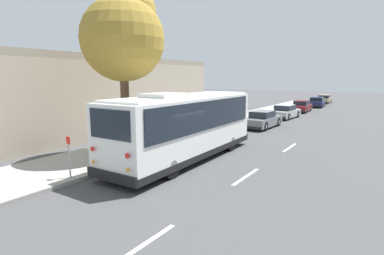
{
  "coord_description": "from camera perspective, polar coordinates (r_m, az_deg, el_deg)",
  "views": [
    {
      "loc": [
        -10.03,
        -7.9,
        3.91
      ],
      "look_at": [
        2.86,
        0.74,
        1.3
      ],
      "focal_mm": 28.0,
      "sensor_mm": 36.0,
      "label": 1
    }
  ],
  "objects": [
    {
      "name": "sidewalk_slab",
      "position": [
        15.82,
        -14.92,
        -4.82
      ],
      "size": [
        80.0,
        3.85,
        0.15
      ],
      "primitive_type": "cube",
      "color": "#A3A099",
      "rests_on": "ground"
    },
    {
      "name": "sign_post_near",
      "position": [
        12.21,
        -22.35,
        -5.14
      ],
      "size": [
        0.06,
        0.22,
        1.58
      ],
      "color": "gray",
      "rests_on": "sidewalk_slab"
    },
    {
      "name": "street_tree",
      "position": [
        15.43,
        -12.78,
        16.92
      ],
      "size": [
        4.03,
        4.03,
        8.17
      ],
      "color": "brown",
      "rests_on": "sidewalk_slab"
    },
    {
      "name": "shuttle_bus",
      "position": [
        14.17,
        -1.21,
        0.72
      ],
      "size": [
        9.58,
        2.83,
        3.25
      ],
      "rotation": [
        0.0,
        0.0,
        0.02
      ],
      "color": "white",
      "rests_on": "ground"
    },
    {
      "name": "fire_hydrant",
      "position": [
        20.8,
        4.73,
        0.22
      ],
      "size": [
        0.22,
        0.22,
        0.81
      ],
      "color": "gold",
      "rests_on": "sidewalk_slab"
    },
    {
      "name": "lane_stripe_mid",
      "position": [
        12.28,
        10.28,
        -9.16
      ],
      "size": [
        2.4,
        0.14,
        0.01
      ],
      "primitive_type": "cube",
      "color": "silver",
      "rests_on": "ground"
    },
    {
      "name": "parked_sedan_maroon",
      "position": [
        36.6,
        20.13,
        3.78
      ],
      "size": [
        4.59,
        1.84,
        1.29
      ],
      "rotation": [
        0.0,
        0.0,
        0.05
      ],
      "color": "maroon",
      "rests_on": "ground"
    },
    {
      "name": "sign_post_far",
      "position": [
        13.03,
        -17.26,
        -4.55
      ],
      "size": [
        0.06,
        0.06,
        1.37
      ],
      "color": "gray",
      "rests_on": "sidewalk_slab"
    },
    {
      "name": "parked_sedan_tan",
      "position": [
        50.18,
        23.89,
        4.93
      ],
      "size": [
        4.47,
        1.81,
        1.27
      ],
      "rotation": [
        0.0,
        0.0,
        0.03
      ],
      "color": "tan",
      "rests_on": "ground"
    },
    {
      "name": "parked_sedan_gray",
      "position": [
        24.11,
        13.31,
        1.44
      ],
      "size": [
        4.43,
        1.81,
        1.33
      ],
      "rotation": [
        0.0,
        0.0,
        -0.03
      ],
      "color": "slate",
      "rests_on": "ground"
    },
    {
      "name": "lane_stripe_ahead",
      "position": [
        17.76,
        18.09,
        -3.64
      ],
      "size": [
        2.4,
        0.14,
        0.01
      ],
      "primitive_type": "cube",
      "color": "silver",
      "rests_on": "ground"
    },
    {
      "name": "curb_strip",
      "position": [
        14.41,
        -9.64,
        -6.02
      ],
      "size": [
        80.0,
        0.14,
        0.15
      ],
      "primitive_type": "cube",
      "color": "gray",
      "rests_on": "ground"
    },
    {
      "name": "ground_plane",
      "position": [
        13.36,
        -4.24,
        -7.5
      ],
      "size": [
        160.0,
        160.0,
        0.0
      ],
      "primitive_type": "plane",
      "color": "#474749"
    },
    {
      "name": "lane_stripe_behind",
      "position": [
        7.64,
        -9.53,
        -21.34
      ],
      "size": [
        2.4,
        0.14,
        0.01
      ],
      "primitive_type": "cube",
      "color": "silver",
      "rests_on": "ground"
    },
    {
      "name": "building_backdrop",
      "position": [
        23.37,
        -21.67,
        5.32
      ],
      "size": [
        22.19,
        8.6,
        5.3
      ],
      "color": "tan",
      "rests_on": "ground"
    },
    {
      "name": "parked_sedan_navy",
      "position": [
        43.36,
        22.68,
        4.44
      ],
      "size": [
        4.64,
        2.05,
        1.3
      ],
      "rotation": [
        0.0,
        0.0,
        0.07
      ],
      "color": "#19234C",
      "rests_on": "ground"
    },
    {
      "name": "parked_sedan_silver",
      "position": [
        30.25,
        17.31,
        2.83
      ],
      "size": [
        4.34,
        1.95,
        1.29
      ],
      "rotation": [
        0.0,
        0.0,
        -0.06
      ],
      "color": "#A8AAAF",
      "rests_on": "ground"
    }
  ]
}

